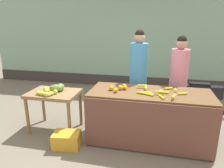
# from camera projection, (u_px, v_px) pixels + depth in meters

# --- Properties ---
(ground_plane) EXTENTS (24.00, 24.00, 0.00)m
(ground_plane) POSITION_uv_depth(u_px,v_px,m) (120.00, 136.00, 3.80)
(ground_plane) COLOR #756B5B
(market_wall_back) EXTENTS (10.00, 0.23, 3.15)m
(market_wall_back) POSITION_uv_depth(u_px,v_px,m) (139.00, 38.00, 6.33)
(market_wall_back) COLOR #8CB299
(market_wall_back) RESTS_ON ground
(fruit_stall_counter) EXTENTS (2.03, 0.85, 0.90)m
(fruit_stall_counter) POSITION_uv_depth(u_px,v_px,m) (149.00, 117.00, 3.55)
(fruit_stall_counter) COLOR brown
(fruit_stall_counter) RESTS_ON ground
(side_table_wooden) EXTENTS (0.93, 0.65, 0.77)m
(side_table_wooden) POSITION_uv_depth(u_px,v_px,m) (54.00, 98.00, 3.88)
(side_table_wooden) COLOR olive
(side_table_wooden) RESTS_ON ground
(banana_bunch_pile) EXTENTS (0.82, 0.61, 0.07)m
(banana_bunch_pile) POSITION_uv_depth(u_px,v_px,m) (158.00, 92.00, 3.35)
(banana_bunch_pile) COLOR gold
(banana_bunch_pile) RESTS_ON fruit_stall_counter
(orange_pile) EXTENTS (0.30, 0.34, 0.08)m
(orange_pile) POSITION_uv_depth(u_px,v_px,m) (119.00, 88.00, 3.52)
(orange_pile) COLOR orange
(orange_pile) RESTS_ON fruit_stall_counter
(mango_papaya_pile) EXTENTS (0.42, 0.51, 0.14)m
(mango_papaya_pile) POSITION_uv_depth(u_px,v_px,m) (54.00, 89.00, 3.81)
(mango_papaya_pile) COLOR yellow
(mango_papaya_pile) RESTS_ON side_table_wooden
(vendor_woman_blue_shirt) EXTENTS (0.34, 0.34, 1.89)m
(vendor_woman_blue_shirt) POSITION_uv_depth(u_px,v_px,m) (138.00, 78.00, 4.09)
(vendor_woman_blue_shirt) COLOR #33333D
(vendor_woman_blue_shirt) RESTS_ON ground
(vendor_woman_pink_shirt) EXTENTS (0.34, 0.34, 1.79)m
(vendor_woman_pink_shirt) POSITION_uv_depth(u_px,v_px,m) (178.00, 82.00, 4.02)
(vendor_woman_pink_shirt) COLOR #33333D
(vendor_woman_pink_shirt) RESTS_ON ground
(parked_motorcycle) EXTENTS (1.60, 0.18, 0.88)m
(parked_motorcycle) POSITION_uv_depth(u_px,v_px,m) (203.00, 96.00, 4.72)
(parked_motorcycle) COLOR black
(parked_motorcycle) RESTS_ON ground
(produce_crate) EXTENTS (0.48, 0.38, 0.26)m
(produce_crate) POSITION_uv_depth(u_px,v_px,m) (67.00, 140.00, 3.44)
(produce_crate) COLOR gold
(produce_crate) RESTS_ON ground
(produce_sack) EXTENTS (0.31, 0.37, 0.52)m
(produce_sack) POSITION_uv_depth(u_px,v_px,m) (103.00, 103.00, 4.66)
(produce_sack) COLOR tan
(produce_sack) RESTS_ON ground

